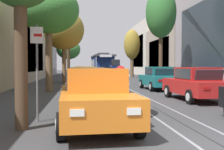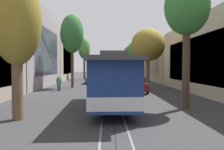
# 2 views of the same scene
# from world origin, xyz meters

# --- Properties ---
(ground_plane) EXTENTS (160.00, 160.00, 0.00)m
(ground_plane) POSITION_xyz_m (0.00, 22.63, 0.00)
(ground_plane) COLOR #38383A
(trolley_track_rails) EXTENTS (1.14, 64.58, 0.01)m
(trolley_track_rails) POSITION_xyz_m (0.00, 26.29, 0.00)
(trolley_track_rails) COLOR gray
(trolley_track_rails) RESTS_ON ground
(building_facade_left) EXTENTS (5.46, 56.28, 7.33)m
(building_facade_left) POSITION_xyz_m (-10.11, 25.27, 3.45)
(building_facade_left) COLOR tan
(building_facade_left) RESTS_ON ground
(parked_car_orange_near_left) EXTENTS (2.14, 4.42, 1.58)m
(parked_car_orange_near_left) POSITION_xyz_m (-2.50, 2.90, 0.80)
(parked_car_orange_near_left) COLOR orange
(parked_car_orange_near_left) RESTS_ON ground
(parked_car_brown_second_left) EXTENTS (2.01, 4.37, 1.58)m
(parked_car_brown_second_left) POSITION_xyz_m (-2.56, 8.28, 0.80)
(parked_car_brown_second_left) COLOR brown
(parked_car_brown_second_left) RESTS_ON ground
(parked_car_yellow_mid_left) EXTENTS (2.00, 4.36, 1.58)m
(parked_car_yellow_mid_left) POSITION_xyz_m (-2.59, 13.88, 0.80)
(parked_car_yellow_mid_left) COLOR gold
(parked_car_yellow_mid_left) RESTS_ON ground
(parked_car_orange_fourth_left) EXTENTS (2.11, 4.41, 1.58)m
(parked_car_orange_fourth_left) POSITION_xyz_m (-2.56, 19.72, 0.80)
(parked_car_orange_fourth_left) COLOR orange
(parked_car_orange_fourth_left) RESTS_ON ground
(parked_car_maroon_fifth_left) EXTENTS (2.06, 4.39, 1.58)m
(parked_car_maroon_fifth_left) POSITION_xyz_m (-2.66, 25.28, 0.80)
(parked_car_maroon_fifth_left) COLOR maroon
(parked_car_maroon_fifth_left) RESTS_ON ground
(parked_car_black_near_right) EXTENTS (2.03, 4.38, 1.58)m
(parked_car_black_near_right) POSITION_xyz_m (2.47, 1.82, 0.80)
(parked_car_black_near_right) COLOR black
(parked_car_black_near_right) RESTS_ON ground
(parked_car_red_second_right) EXTENTS (2.15, 4.42, 1.58)m
(parked_car_red_second_right) POSITION_xyz_m (2.59, 8.19, 0.80)
(parked_car_red_second_right) COLOR red
(parked_car_red_second_right) RESTS_ON ground
(parked_car_teal_mid_right) EXTENTS (2.08, 4.40, 1.58)m
(parked_car_teal_mid_right) POSITION_xyz_m (2.47, 14.19, 0.80)
(parked_car_teal_mid_right) COLOR #196B70
(parked_car_teal_mid_right) RESTS_ON ground
(street_tree_kerb_left_near) EXTENTS (2.52, 2.76, 6.85)m
(street_tree_kerb_left_near) POSITION_xyz_m (-4.40, 2.71, 4.94)
(street_tree_kerb_left_near) COLOR #4C3826
(street_tree_kerb_left_near) RESTS_ON ground
(street_tree_kerb_left_second) EXTENTS (3.86, 3.76, 6.70)m
(street_tree_kerb_left_second) POSITION_xyz_m (-4.87, 13.62, 5.14)
(street_tree_kerb_left_second) COLOR brown
(street_tree_kerb_left_second) RESTS_ON ground
(street_tree_kerb_left_mid) EXTENTS (3.79, 4.14, 6.87)m
(street_tree_kerb_left_mid) POSITION_xyz_m (-4.41, 22.22, 4.98)
(street_tree_kerb_left_mid) COLOR brown
(street_tree_kerb_left_mid) RESTS_ON ground
(street_tree_kerb_left_fourth) EXTENTS (2.65, 2.37, 7.75)m
(street_tree_kerb_left_fourth) POSITION_xyz_m (-4.46, 33.34, 5.93)
(street_tree_kerb_left_fourth) COLOR #4C3826
(street_tree_kerb_left_fourth) RESTS_ON ground
(street_tree_kerb_right_near) EXTENTS (2.38, 2.17, 8.39)m
(street_tree_kerb_right_near) POSITION_xyz_m (4.80, 3.77, 6.11)
(street_tree_kerb_right_near) COLOR #4C3826
(street_tree_kerb_right_near) RESTS_ON ground
(street_tree_kerb_right_second) EXTENTS (2.77, 2.97, 8.81)m
(street_tree_kerb_right_second) POSITION_xyz_m (4.44, 20.56, 6.44)
(street_tree_kerb_right_second) COLOR #4C3826
(street_tree_kerb_right_second) RESTS_ON ground
(street_tree_kerb_right_mid) EXTENTS (2.34, 1.97, 6.88)m
(street_tree_kerb_right_mid) POSITION_xyz_m (4.55, 35.67, 4.61)
(street_tree_kerb_right_mid) COLOR brown
(street_tree_kerb_right_mid) RESTS_ON ground
(cable_car_trolley) EXTENTS (2.72, 9.16, 3.28)m
(cable_car_trolley) POSITION_xyz_m (0.00, 33.21, 1.66)
(cable_car_trolley) COLOR navy
(cable_car_trolley) RESTS_ON ground
(motorcycle_with_rider) EXTENTS (0.55, 1.86, 1.83)m
(motorcycle_with_rider) POSITION_xyz_m (-1.86, 2.81, 0.96)
(motorcycle_with_rider) COLOR black
(motorcycle_with_rider) RESTS_ON ground
(pedestrian_on_left_pavement) EXTENTS (0.55, 0.34, 1.56)m
(pedestrian_on_left_pavement) POSITION_xyz_m (5.32, 23.88, 0.88)
(pedestrian_on_left_pavement) COLOR black
(pedestrian_on_left_pavement) RESTS_ON ground
(street_sign_post) EXTENTS (0.36, 0.08, 2.84)m
(street_sign_post) POSITION_xyz_m (-4.15, 3.72, 1.76)
(street_sign_post) COLOR slate
(street_sign_post) RESTS_ON ground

